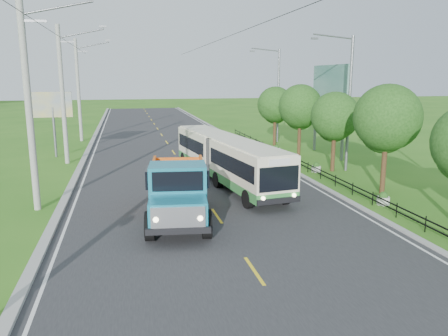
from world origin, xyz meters
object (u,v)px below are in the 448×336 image
object	(u,v)px
tree_fifth	(300,109)
streetlight_far	(277,92)
bus	(226,155)
billboard_left	(53,109)
dump_truck	(178,187)
tree_fourth	(335,119)
planter_mid	(316,168)
tree_back	(275,106)
pole_near	(29,104)
tree_third	(387,121)
pole_mid	(63,94)
pole_far	(79,90)
streetlight_mid	(347,99)
planter_near	(383,199)
billboard_right	(330,90)
planter_far	(277,149)

from	to	relation	value
tree_fifth	streetlight_far	bearing A→B (deg)	84.29
streetlight_far	bus	bearing A→B (deg)	-119.51
billboard_left	dump_truck	world-z (taller)	billboard_left
tree_fourth	tree_fifth	bearing A→B (deg)	90.00
planter_mid	bus	xyz separation A→B (m)	(-6.63, -1.32, 1.34)
tree_back	streetlight_far	size ratio (longest dim) A/B	0.61
pole_near	planter_mid	world-z (taller)	pole_near
streetlight_far	tree_fourth	bearing A→B (deg)	-93.25
tree_third	pole_mid	bearing A→B (deg)	144.64
tree_third	planter_mid	distance (m)	7.04
pole_mid	tree_fourth	size ratio (longest dim) A/B	1.85
pole_far	tree_fifth	world-z (taller)	pole_far
tree_back	pole_mid	bearing A→B (deg)	-164.16
dump_truck	bus	bearing A→B (deg)	68.38
tree_fourth	streetlight_mid	xyz separation A→B (m)	(0.79, -0.14, 1.32)
pole_mid	planter_near	world-z (taller)	pole_mid
pole_near	planter_near	distance (m)	17.79
pole_far	planter_near	world-z (taller)	pole_far
planter_near	billboard_right	distance (m)	15.34
planter_mid	billboard_right	world-z (taller)	billboard_right
planter_near	dump_truck	size ratio (longest dim) A/B	0.10
tree_fourth	pole_far	bearing A→B (deg)	133.85
planter_mid	tree_fifth	bearing A→B (deg)	78.44
tree_third	streetlight_far	world-z (taller)	streetlight_far
planter_near	billboard_right	world-z (taller)	billboard_right
streetlight_mid	planter_near	size ratio (longest dim) A/B	13.54
pole_far	dump_truck	size ratio (longest dim) A/B	1.46
pole_mid	pole_far	bearing A→B (deg)	90.00
planter_near	dump_truck	bearing A→B (deg)	-178.66
pole_mid	tree_fourth	world-z (taller)	pole_mid
pole_far	tree_back	xyz separation A→B (m)	(18.12, -6.86, -1.44)
pole_near	bus	size ratio (longest dim) A/B	0.71
billboard_left	billboard_right	size ratio (longest dim) A/B	0.71
pole_far	billboard_right	bearing A→B (deg)	-32.30
planter_near	pole_near	bearing A→B (deg)	169.91
tree_fifth	billboard_left	world-z (taller)	tree_fifth
bus	dump_truck	world-z (taller)	dump_truck
planter_mid	bus	world-z (taller)	bus
tree_fifth	dump_truck	xyz separation A→B (m)	(-11.66, -14.38, -2.28)
pole_near	tree_back	size ratio (longest dim) A/B	1.82
pole_mid	bus	bearing A→B (deg)	-39.10
planter_far	tree_third	bearing A→B (deg)	-84.82
pole_mid	dump_truck	size ratio (longest dim) A/B	1.46
tree_fourth	billboard_right	world-z (taller)	billboard_right
streetlight_far	planter_far	xyz separation A→B (m)	(-2.04, -6.00, -4.62)
pole_near	planter_mid	distance (m)	18.23
dump_truck	streetlight_far	bearing A→B (deg)	67.76
pole_near	tree_fifth	distance (m)	21.31
billboard_right	dump_truck	world-z (taller)	billboard_right
planter_far	bus	bearing A→B (deg)	-125.42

